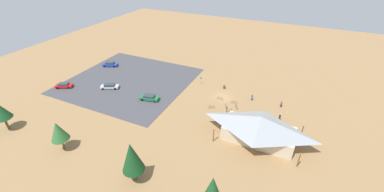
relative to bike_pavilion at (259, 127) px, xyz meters
The scene contains 23 objects.
ground 17.17m from the bike_pavilion, 46.77° to the right, with size 160.00×160.00×0.00m, color #937047.
parking_lot_asphalt 40.26m from the bike_pavilion, 13.93° to the right, with size 33.55×31.91×0.05m, color #424247.
bike_pavilion is the anchor object (origin of this frame).
trash_bin 21.16m from the bike_pavilion, 53.27° to the right, with size 0.60×0.60×0.90m, color brown.
lot_sign 25.49m from the bike_pavilion, 40.44° to the right, with size 0.56×0.08×2.20m.
pine_midwest 52.31m from the bike_pavilion, 21.25° to the left, with size 3.51×3.51×6.59m.
pine_west 37.79m from the bike_pavilion, 28.92° to the left, with size 3.24×3.24×6.27m.
pine_east 24.69m from the bike_pavilion, 48.37° to the left, with size 3.62×3.62×7.91m.
pine_far_west 19.32m from the bike_pavilion, 81.97° to the left, with size 3.23×3.23×8.02m.
bicycle_white_near_sign 12.75m from the bike_pavilion, 41.83° to the right, with size 0.80×1.51×0.79m.
bicycle_purple_lone_east 11.59m from the bike_pavilion, 52.35° to the right, with size 0.98×1.49×0.81m.
bicycle_red_lone_west 14.16m from the bike_pavilion, 27.60° to the right, with size 1.52×0.75×0.75m.
bicycle_yellow_yard_center 10.59m from the bike_pavilion, 39.98° to the right, with size 0.58×1.77×0.87m.
bicycle_blue_yard_front 13.72m from the bike_pavilion, 53.23° to the right, with size 1.61×0.59×0.83m.
bicycle_green_edge_north 16.45m from the bike_pavilion, 43.07° to the right, with size 1.68×0.48×0.74m.
bicycle_silver_trailside 9.48m from the bike_pavilion, 12.50° to the right, with size 1.38×1.04×0.84m.
car_green_end_stall 28.14m from the bike_pavilion, ahead, with size 5.03×2.79×1.44m.
car_silver_far_end 41.22m from the bike_pavilion, ahead, with size 5.05×3.63×1.38m.
car_blue_inner_stall 52.96m from the bike_pavilion, 16.60° to the right, with size 4.98×3.33×1.48m.
car_red_aisle_side 52.76m from the bike_pavilion, ahead, with size 4.67×3.55×1.33m.
visitor_crossing_yard 14.45m from the bike_pavilion, 101.07° to the right, with size 0.38×0.36×1.80m.
visitor_at_bikes 14.92m from the bike_pavilion, 72.89° to the right, with size 0.36×0.36×1.82m.
visitor_by_pavilion 9.14m from the bike_pavilion, 110.76° to the right, with size 0.36×0.37×1.76m.
Camera 1 is at (-15.10, 51.29, 33.11)m, focal length 22.62 mm.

